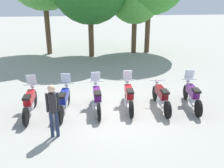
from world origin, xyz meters
TOP-DOWN VIEW (x-y plane):
  - ground_plane at (0.00, 0.00)m, footprint 80.00×80.00m
  - motorcycle_0 at (-3.11, 0.02)m, footprint 0.62×2.19m
  - motorcycle_1 at (-1.86, 0.04)m, footprint 0.64×2.19m
  - motorcycle_2 at (-0.62, 0.11)m, footprint 0.62×2.19m
  - motorcycle_3 at (0.62, 0.17)m, footprint 0.62×2.19m
  - motorcycle_4 at (1.86, -0.03)m, footprint 0.62×2.19m
  - motorcycle_5 at (3.11, -0.05)m, footprint 0.64×2.19m
  - person_0 at (-2.06, -1.64)m, footprint 0.40×0.25m

SIDE VIEW (x-z plane):
  - ground_plane at x=0.00m, z-range 0.00..0.00m
  - motorcycle_4 at x=1.86m, z-range 0.01..1.00m
  - motorcycle_0 at x=-3.11m, z-range -0.17..1.20m
  - motorcycle_1 at x=-1.86m, z-range -0.17..1.20m
  - motorcycle_2 at x=-0.62m, z-range -0.17..1.20m
  - motorcycle_3 at x=0.62m, z-range -0.17..1.20m
  - motorcycle_5 at x=3.11m, z-range -0.17..1.20m
  - person_0 at x=-2.06m, z-range 0.16..1.91m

